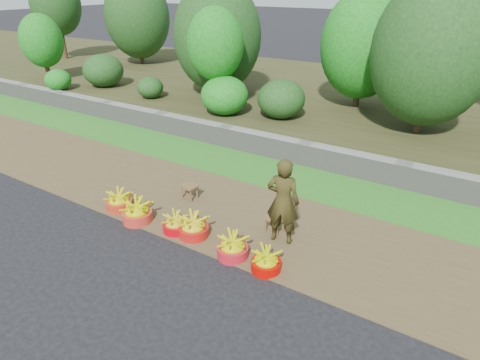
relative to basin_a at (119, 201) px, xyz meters
The scene contains 14 objects.
ground_plane 2.19m from the basin_a, ahead, with size 120.00×120.00×0.00m, color black.
dirt_shoulder 2.37m from the basin_a, 23.71° to the left, with size 80.00×2.50×0.02m, color brown.
grass_verge 3.66m from the basin_a, 53.76° to the left, with size 80.00×1.50×0.04m, color #2D721F.
retaining_wall 4.37m from the basin_a, 60.36° to the left, with size 80.00×0.35×0.55m, color gray.
earth_bank 8.96m from the basin_a, 76.05° to the left, with size 80.00×10.00×0.50m, color #36361A.
basin_a is the anchor object (origin of this frame).
basin_b 0.62m from the basin_a, 12.25° to the right, with size 0.54×0.54×0.41m.
basin_c 1.42m from the basin_a, ahead, with size 0.45×0.45×0.34m.
basin_d 1.77m from the basin_a, ahead, with size 0.52×0.52×0.39m.
basin_e 2.65m from the basin_a, ahead, with size 0.51×0.51×0.38m.
basin_f 3.26m from the basin_a, ahead, with size 0.46×0.46×0.34m.
stool_left 1.36m from the basin_a, 48.51° to the left, with size 0.36×0.29×0.29m.
stool_right 3.02m from the basin_a, 16.14° to the left, with size 0.35×0.29×0.28m.
vendor_woman 3.24m from the basin_a, 12.36° to the left, with size 0.54×0.36×1.49m, color black.
Camera 1 is at (3.31, -4.14, 3.95)m, focal length 30.00 mm.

